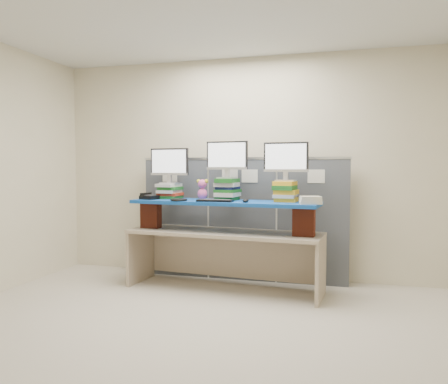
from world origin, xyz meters
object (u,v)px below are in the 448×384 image
(desk, at_px, (224,243))
(monitor_center, at_px, (227,157))
(desk_phone, at_px, (149,197))
(monitor_right, at_px, (286,159))
(keyboard, at_px, (215,201))
(monitor_left, at_px, (169,164))
(blue_board, at_px, (224,202))

(desk, bearing_deg, monitor_center, 93.08)
(desk_phone, bearing_deg, desk, 16.77)
(monitor_right, distance_m, keyboard, 0.91)
(monitor_center, height_order, keyboard, monitor_center)
(keyboard, distance_m, desk_phone, 0.87)
(monitor_left, distance_m, monitor_center, 0.75)
(desk, distance_m, desk_phone, 1.06)
(monitor_left, xyz_separation_m, keyboard, (0.68, -0.34, -0.41))
(monitor_left, distance_m, monitor_right, 1.44)
(desk, relative_size, blue_board, 1.06)
(desk, height_order, monitor_center, monitor_center)
(desk, xyz_separation_m, desk_phone, (-0.92, -0.01, 0.51))
(monitor_right, height_order, desk_phone, monitor_right)
(blue_board, xyz_separation_m, monitor_left, (-0.74, 0.18, 0.45))
(desk, distance_m, monitor_right, 1.18)
(blue_board, bearing_deg, monitor_center, 93.08)
(blue_board, bearing_deg, desk, -175.00)
(desk, height_order, blue_board, blue_board)
(monitor_left, bearing_deg, monitor_center, -0.00)
(blue_board, bearing_deg, desk_phone, -174.10)
(desk, bearing_deg, monitor_right, 9.83)
(blue_board, bearing_deg, monitor_left, 171.05)
(monitor_left, height_order, keyboard, monitor_left)
(monitor_center, distance_m, keyboard, 0.56)
(monitor_center, height_order, desk_phone, monitor_center)
(keyboard, bearing_deg, monitor_center, 76.07)
(blue_board, xyz_separation_m, monitor_center, (0.00, 0.12, 0.51))
(blue_board, xyz_separation_m, keyboard, (-0.06, -0.16, 0.03))
(monitor_left, height_order, monitor_right, monitor_right)
(desk, distance_m, monitor_left, 1.19)
(desk, xyz_separation_m, monitor_center, (0.00, 0.12, 0.98))
(monitor_center, bearing_deg, keyboard, -98.51)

